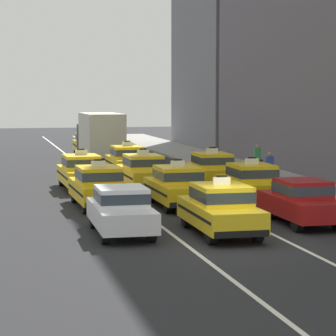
# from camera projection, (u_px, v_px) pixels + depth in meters

# --- Properties ---
(ground_plane) EXTENTS (160.00, 160.00, 0.00)m
(ground_plane) POSITION_uv_depth(u_px,v_px,m) (236.00, 243.00, 23.88)
(ground_plane) COLOR #232326
(lane_stripe_left_center) EXTENTS (0.14, 80.00, 0.01)m
(lane_stripe_left_center) POSITION_uv_depth(u_px,v_px,m) (95.00, 176.00, 42.89)
(lane_stripe_left_center) COLOR silver
(lane_stripe_left_center) RESTS_ON ground
(lane_stripe_center_right) EXTENTS (0.14, 80.00, 0.01)m
(lane_stripe_center_right) POSITION_uv_depth(u_px,v_px,m) (152.00, 175.00, 43.62)
(lane_stripe_center_right) COLOR silver
(lane_stripe_center_right) RESTS_ON ground
(sidewalk_curb) EXTENTS (4.00, 90.00, 0.15)m
(sidewalk_curb) POSITION_uv_depth(u_px,v_px,m) (278.00, 181.00, 40.04)
(sidewalk_curb) COLOR gray
(sidewalk_curb) RESTS_ON ground
(sedan_left_nearest) EXTENTS (1.82, 4.33, 1.58)m
(sedan_left_nearest) POSITION_uv_depth(u_px,v_px,m) (121.00, 209.00, 25.08)
(sedan_left_nearest) COLOR black
(sedan_left_nearest) RESTS_ON ground
(taxi_left_second) EXTENTS (1.93, 4.60, 1.96)m
(taxi_left_second) POSITION_uv_depth(u_px,v_px,m) (98.00, 186.00, 31.10)
(taxi_left_second) COLOR black
(taxi_left_second) RESTS_ON ground
(taxi_left_third) EXTENTS (1.92, 4.60, 1.96)m
(taxi_left_third) POSITION_uv_depth(u_px,v_px,m) (81.00, 171.00, 36.89)
(taxi_left_third) COLOR black
(taxi_left_third) RESTS_ON ground
(taxi_center_nearest) EXTENTS (1.85, 4.57, 1.96)m
(taxi_center_nearest) POSITION_uv_depth(u_px,v_px,m) (221.00, 208.00, 25.09)
(taxi_center_nearest) COLOR black
(taxi_center_nearest) RESTS_ON ground
(taxi_center_second) EXTENTS (1.85, 4.57, 1.96)m
(taxi_center_second) POSITION_uv_depth(u_px,v_px,m) (177.00, 186.00, 31.17)
(taxi_center_second) COLOR black
(taxi_center_second) RESTS_ON ground
(taxi_center_third) EXTENTS (1.88, 4.58, 1.96)m
(taxi_center_third) POSITION_uv_depth(u_px,v_px,m) (143.00, 171.00, 37.00)
(taxi_center_third) COLOR black
(taxi_center_third) RESTS_ON ground
(taxi_center_fourth) EXTENTS (1.83, 4.56, 1.96)m
(taxi_center_fourth) POSITION_uv_depth(u_px,v_px,m) (127.00, 160.00, 43.00)
(taxi_center_fourth) COLOR black
(taxi_center_fourth) RESTS_ON ground
(box_truck_center_fifth) EXTENTS (2.38, 6.99, 3.27)m
(box_truck_center_fifth) POSITION_uv_depth(u_px,v_px,m) (100.00, 136.00, 50.93)
(box_truck_center_fifth) COLOR black
(box_truck_center_fifth) RESTS_ON ground
(taxi_center_sixth) EXTENTS (1.89, 4.59, 1.96)m
(taxi_center_sixth) POSITION_uv_depth(u_px,v_px,m) (88.00, 143.00, 57.26)
(taxi_center_sixth) COLOR black
(taxi_center_sixth) RESTS_ON ground
(sedan_right_nearest) EXTENTS (1.78, 4.31, 1.58)m
(sedan_right_nearest) POSITION_uv_depth(u_px,v_px,m) (302.00, 200.00, 27.11)
(sedan_right_nearest) COLOR black
(sedan_right_nearest) RESTS_ON ground
(taxi_right_second) EXTENTS (1.87, 4.58, 1.96)m
(taxi_right_second) POSITION_uv_depth(u_px,v_px,m) (251.00, 183.00, 32.15)
(taxi_right_second) COLOR black
(taxi_right_second) RESTS_ON ground
(taxi_right_third) EXTENTS (1.90, 4.59, 1.96)m
(taxi_right_third) POSITION_uv_depth(u_px,v_px,m) (212.00, 169.00, 38.04)
(taxi_right_third) COLOR black
(taxi_right_third) RESTS_ON ground
(pedestrian_near_crosswalk) EXTENTS (0.47, 0.24, 1.59)m
(pedestrian_near_crosswalk) POSITION_uv_depth(u_px,v_px,m) (258.00, 159.00, 43.02)
(pedestrian_near_crosswalk) COLOR #473828
(pedestrian_near_crosswalk) RESTS_ON sidewalk_curb
(pedestrian_mid_block) EXTENTS (0.47, 0.24, 1.57)m
(pedestrian_mid_block) POSITION_uv_depth(u_px,v_px,m) (269.00, 168.00, 37.77)
(pedestrian_mid_block) COLOR #23232D
(pedestrian_mid_block) RESTS_ON sidewalk_curb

